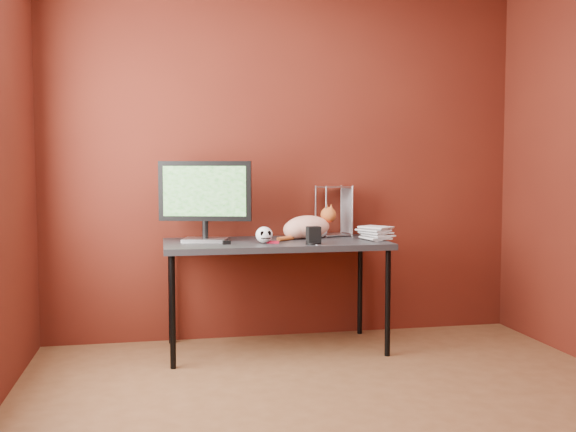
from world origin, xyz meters
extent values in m
cube|color=brown|center=(0.00, 0.00, 0.00)|extent=(3.50, 3.50, 0.01)
cube|color=#4B150E|center=(0.00, 1.75, 1.30)|extent=(3.50, 0.02, 2.60)
cube|color=black|center=(-0.15, 1.37, 0.73)|extent=(1.50, 0.70, 0.04)
cylinder|color=black|center=(-0.85, 1.07, 0.35)|extent=(0.04, 0.04, 0.71)
cylinder|color=black|center=(0.55, 1.07, 0.35)|extent=(0.04, 0.04, 0.71)
cylinder|color=black|center=(-0.85, 1.67, 0.35)|extent=(0.04, 0.04, 0.71)
cylinder|color=black|center=(0.55, 1.67, 0.35)|extent=(0.04, 0.04, 0.71)
cube|color=#B3B4B8|center=(-0.62, 1.43, 0.76)|extent=(0.33, 0.27, 0.02)
cylinder|color=black|center=(-0.62, 1.43, 0.83)|extent=(0.04, 0.04, 0.12)
cube|color=black|center=(-0.62, 1.43, 1.09)|extent=(0.61, 0.20, 0.40)
cube|color=#144B14|center=(-0.62, 1.43, 1.09)|extent=(0.54, 0.15, 0.34)
ellipsoid|color=orange|center=(0.10, 1.49, 0.83)|extent=(0.38, 0.28, 0.16)
ellipsoid|color=orange|center=(0.00, 1.46, 0.82)|extent=(0.20, 0.19, 0.13)
sphere|color=white|center=(0.20, 1.52, 0.81)|extent=(0.11, 0.11, 0.11)
sphere|color=#C76126|center=(0.27, 1.54, 0.91)|extent=(0.11, 0.11, 0.11)
cone|color=#C76126|center=(0.28, 1.51, 0.97)|extent=(0.04, 0.04, 0.05)
cone|color=#C76126|center=(0.26, 1.56, 0.97)|extent=(0.04, 0.04, 0.05)
cylinder|color=#BB2B0C|center=(0.25, 1.53, 0.87)|extent=(0.08, 0.08, 0.01)
cylinder|color=#C76126|center=(-0.07, 1.38, 0.77)|extent=(0.16, 0.14, 0.03)
ellipsoid|color=white|center=(-0.25, 1.25, 0.81)|extent=(0.11, 0.11, 0.11)
ellipsoid|color=black|center=(-0.27, 1.20, 0.82)|extent=(0.03, 0.01, 0.03)
ellipsoid|color=black|center=(-0.22, 1.20, 0.82)|extent=(0.03, 0.01, 0.03)
cube|color=black|center=(-0.25, 1.20, 0.79)|extent=(0.06, 0.01, 0.01)
cylinder|color=black|center=(0.06, 1.12, 0.76)|extent=(0.10, 0.10, 0.01)
cube|color=black|center=(0.06, 1.12, 0.82)|extent=(0.09, 0.08, 0.10)
imported|color=beige|center=(0.48, 1.31, 0.85)|extent=(0.19, 0.23, 0.21)
imported|color=beige|center=(0.48, 1.31, 1.06)|extent=(0.20, 0.24, 0.21)
imported|color=beige|center=(0.48, 1.31, 1.27)|extent=(0.22, 0.25, 0.21)
imported|color=beige|center=(0.48, 1.31, 1.48)|extent=(0.23, 0.26, 0.21)
imported|color=beige|center=(0.48, 1.31, 1.69)|extent=(0.25, 0.26, 0.21)
cylinder|color=#B3B4B8|center=(0.22, 1.54, 0.93)|extent=(0.01, 0.01, 0.37)
cylinder|color=#B3B4B8|center=(0.44, 1.54, 0.93)|extent=(0.01, 0.01, 0.37)
cylinder|color=#B3B4B8|center=(0.22, 1.71, 0.93)|extent=(0.01, 0.01, 0.37)
cylinder|color=#B3B4B8|center=(0.44, 1.71, 0.93)|extent=(0.01, 0.01, 0.37)
cube|color=#B3B4B8|center=(0.33, 1.63, 0.76)|extent=(0.24, 0.21, 0.01)
cube|color=#B3B4B8|center=(0.33, 1.63, 1.11)|extent=(0.24, 0.21, 0.01)
cube|color=#B20D27|center=(-0.19, 1.23, 0.76)|extent=(0.08, 0.05, 0.02)
cube|color=black|center=(-0.50, 1.23, 0.76)|extent=(0.05, 0.04, 0.02)
cylinder|color=#B3B4B8|center=(0.08, 1.08, 0.75)|extent=(0.04, 0.04, 0.00)
camera|label=1|loc=(-0.91, -2.90, 1.22)|focal=40.00mm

